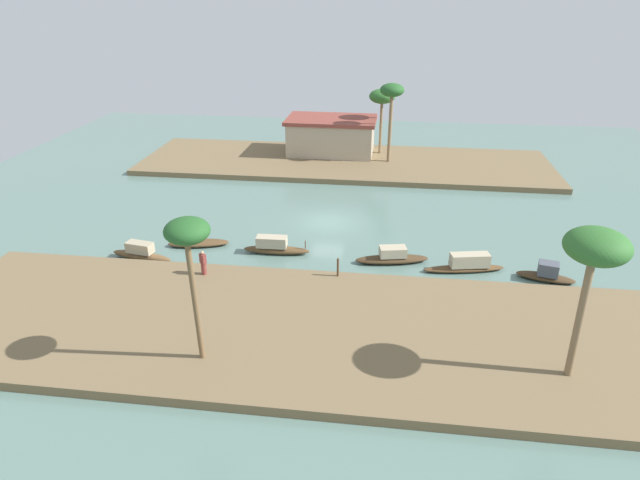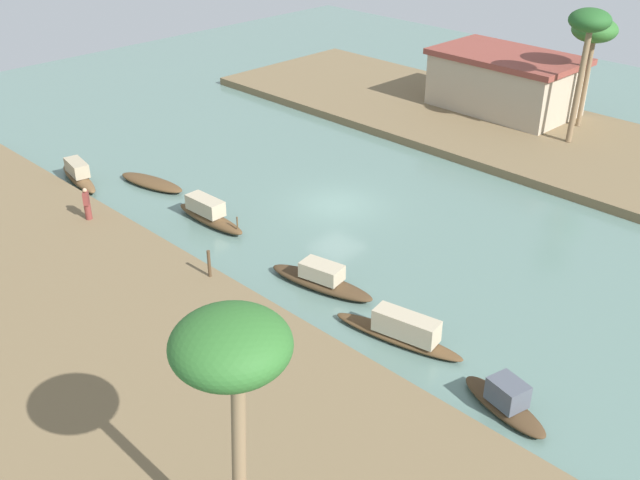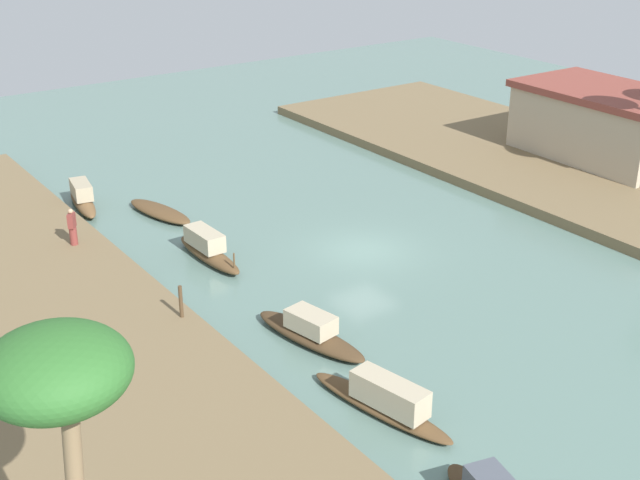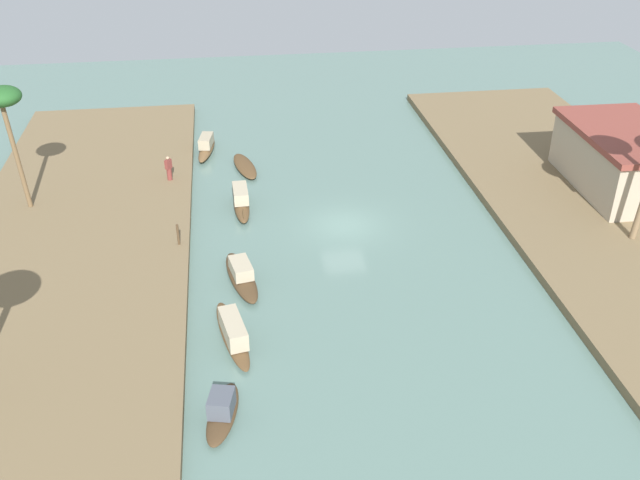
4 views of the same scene
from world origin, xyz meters
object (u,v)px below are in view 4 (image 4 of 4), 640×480
Objects in this scene: mooring_post at (178,235)px; riverside_building at (623,159)px; sampan_with_tall_canopy at (241,201)px; sampan_open_hull at (222,410)px; sampan_downstream_large at (245,166)px; sampan_with_red_awning at (241,275)px; person_on_near_bank at (169,169)px; palm_tree_left_near at (4,102)px; sampan_near_left_bank at (206,146)px; sampan_upstream_small at (233,332)px.

riverside_building is at bearing 97.19° from mooring_post.
sampan_open_hull is at bearing -6.37° from sampan_with_tall_canopy.
sampan_with_tall_canopy is 1.04× the size of sampan_downstream_large.
mooring_post is 27.50m from riverside_building.
sampan_with_tall_canopy is at bearing 166.41° from sampan_with_red_awning.
person_on_near_bank is 10.42m from palm_tree_left_near.
sampan_near_left_bank is 5.79m from person_on_near_bank.
sampan_upstream_small is at bearing -5.64° from sampan_with_tall_canopy.
mooring_post is 12.30m from palm_tree_left_near.
sampan_upstream_small is 4.87m from sampan_with_red_awning.
person_on_near_bank reaches higher than sampan_downstream_large.
sampan_downstream_large is 0.61× the size of palm_tree_left_near.
mooring_post is at bearing -32.67° from sampan_downstream_large.
mooring_post reaches higher than sampan_near_left_bank.
mooring_post is at bearing -38.42° from sampan_with_tall_canopy.
sampan_with_tall_canopy reaches higher than sampan_downstream_large.
person_on_near_bank is 0.22× the size of palm_tree_left_near.
sampan_with_tall_canopy reaches higher than sampan_open_hull.
person_on_near_bank is at bearing -99.08° from riverside_building.
sampan_with_red_awning is 16.73m from palm_tree_left_near.
sampan_open_hull is 17.93m from sampan_with_tall_canopy.
palm_tree_left_near is (-5.77, -9.12, 5.91)m from mooring_post.
sampan_with_tall_canopy is at bearing -92.04° from person_on_near_bank.
riverside_building is at bearing 61.76° from sampan_downstream_large.
sampan_near_left_bank is 4.09m from sampan_downstream_large.
sampan_downstream_large is (3.17, 2.57, -0.27)m from sampan_near_left_bank.
person_on_near_bank is at bearing -179.24° from sampan_upstream_small.
sampan_upstream_small is at bearing -130.89° from person_on_near_bank.
riverside_building reaches higher than sampan_near_left_bank.
riverside_building is (10.18, 25.75, 1.92)m from sampan_near_left_bank.
palm_tree_left_near is (4.68, -13.19, 6.81)m from sampan_downstream_large.
person_on_near_bank reaches higher than mooring_post.
sampan_with_red_awning is 0.54× the size of riverside_building.
sampan_downstream_large is 0.47× the size of riverside_building.
sampan_downstream_large is at bearing 158.74° from mooring_post.
palm_tree_left_near is (-13.97, -11.77, 6.53)m from sampan_upstream_small.
person_on_near_bank is 0.17× the size of riverside_building.
sampan_upstream_small is 1.19× the size of sampan_near_left_bank.
sampan_with_red_awning is at bearing 15.85° from sampan_near_left_bank.
sampan_upstream_small is 16.96m from person_on_near_bank.
sampan_with_red_awning is at bearing -123.64° from person_on_near_bank.
sampan_near_left_bank reaches higher than sampan_upstream_small.
sampan_upstream_small reaches higher than sampan_with_red_awning.
riverside_building reaches higher than mooring_post.
sampan_near_left_bank is at bearing -152.44° from sampan_downstream_large.
mooring_post is (8.38, 0.84, -0.15)m from person_on_near_bank.
sampan_upstream_small is 3.38× the size of person_on_near_bank.
person_on_near_bank is 8.42m from mooring_post.
palm_tree_left_near reaches higher than riverside_building.
sampan_near_left_bank is 1.23× the size of sampan_open_hull.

